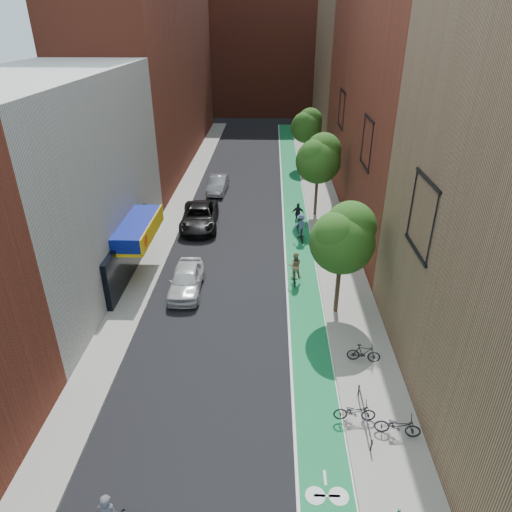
# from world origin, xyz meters

# --- Properties ---
(ground) EXTENTS (160.00, 160.00, 0.00)m
(ground) POSITION_xyz_m (0.00, 0.00, 0.00)
(ground) COLOR black
(ground) RESTS_ON ground
(bike_lane) EXTENTS (2.00, 68.00, 0.01)m
(bike_lane) POSITION_xyz_m (4.00, 26.00, 0.01)
(bike_lane) COLOR #136D2F
(bike_lane) RESTS_ON ground
(sidewalk_left) EXTENTS (2.00, 68.00, 0.15)m
(sidewalk_left) POSITION_xyz_m (-6.00, 26.00, 0.07)
(sidewalk_left) COLOR gray
(sidewalk_left) RESTS_ON ground
(sidewalk_right) EXTENTS (3.00, 68.00, 0.15)m
(sidewalk_right) POSITION_xyz_m (6.50, 26.00, 0.07)
(sidewalk_right) COLOR gray
(sidewalk_right) RESTS_ON ground
(building_left_white) EXTENTS (8.00, 20.00, 12.00)m
(building_left_white) POSITION_xyz_m (-11.00, 14.00, 6.00)
(building_left_white) COLOR silver
(building_left_white) RESTS_ON ground
(building_left_far_red) EXTENTS (8.00, 36.00, 22.00)m
(building_left_far_red) POSITION_xyz_m (-11.00, 42.00, 11.00)
(building_left_far_red) COLOR maroon
(building_left_far_red) RESTS_ON ground
(building_right_mid_red) EXTENTS (8.00, 28.00, 22.00)m
(building_right_mid_red) POSITION_xyz_m (12.00, 26.00, 11.00)
(building_right_mid_red) COLOR maroon
(building_right_mid_red) RESTS_ON ground
(building_right_far_tan) EXTENTS (8.00, 20.00, 18.00)m
(building_right_far_tan) POSITION_xyz_m (12.00, 50.00, 9.00)
(building_right_far_tan) COLOR #8C6B4C
(building_right_far_tan) RESTS_ON ground
(building_far_closure) EXTENTS (30.00, 14.00, 20.00)m
(building_far_closure) POSITION_xyz_m (0.00, 72.00, 10.00)
(building_far_closure) COLOR maroon
(building_far_closure) RESTS_ON ground
(tree_near) EXTENTS (3.40, 3.36, 6.42)m
(tree_near) POSITION_xyz_m (5.65, 10.02, 4.66)
(tree_near) COLOR #332619
(tree_near) RESTS_ON ground
(tree_mid) EXTENTS (3.55, 3.53, 6.74)m
(tree_mid) POSITION_xyz_m (5.65, 24.02, 4.89)
(tree_mid) COLOR #332619
(tree_mid) RESTS_ON ground
(tree_far) EXTENTS (3.30, 3.25, 6.21)m
(tree_far) POSITION_xyz_m (5.65, 38.02, 4.50)
(tree_far) COLOR #332619
(tree_far) RESTS_ON ground
(parked_car_white) EXTENTS (1.98, 4.62, 1.56)m
(parked_car_white) POSITION_xyz_m (-3.00, 12.02, 0.78)
(parked_car_white) COLOR silver
(parked_car_white) RESTS_ON ground
(parked_car_black) EXTENTS (3.10, 6.09, 1.65)m
(parked_car_black) POSITION_xyz_m (-3.56, 21.48, 0.82)
(parked_car_black) COLOR black
(parked_car_black) RESTS_ON ground
(parked_car_silver) EXTENTS (1.79, 4.54, 1.47)m
(parked_car_silver) POSITION_xyz_m (-3.00, 29.55, 0.73)
(parked_car_silver) COLOR #919499
(parked_car_silver) RESTS_ON ground
(cyclist_lane_near) EXTENTS (0.84, 1.62, 2.04)m
(cyclist_lane_near) POSITION_xyz_m (3.46, 13.18, 0.88)
(cyclist_lane_near) COLOR black
(cyclist_lane_near) RESTS_ON ground
(cyclist_lane_mid) EXTENTS (0.97, 1.73, 1.96)m
(cyclist_lane_mid) POSITION_xyz_m (4.07, 21.59, 0.73)
(cyclist_lane_mid) COLOR black
(cyclist_lane_mid) RESTS_ON ground
(cyclist_lane_far) EXTENTS (1.18, 1.78, 2.04)m
(cyclist_lane_far) POSITION_xyz_m (4.16, 19.25, 0.91)
(cyclist_lane_far) COLOR black
(cyclist_lane_far) RESTS_ON ground
(parked_bike_near) EXTENTS (1.84, 0.90, 0.92)m
(parked_bike_near) POSITION_xyz_m (6.94, 1.60, 0.61)
(parked_bike_near) COLOR black
(parked_bike_near) RESTS_ON sidewalk_right
(parked_bike_mid) EXTENTS (1.61, 0.66, 0.94)m
(parked_bike_mid) POSITION_xyz_m (6.39, 5.85, 0.62)
(parked_bike_mid) COLOR black
(parked_bike_mid) RESTS_ON sidewalk_right
(parked_bike_far) EXTENTS (1.69, 0.61, 0.88)m
(parked_bike_far) POSITION_xyz_m (5.40, 2.27, 0.59)
(parked_bike_far) COLOR black
(parked_bike_far) RESTS_ON sidewalk_right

